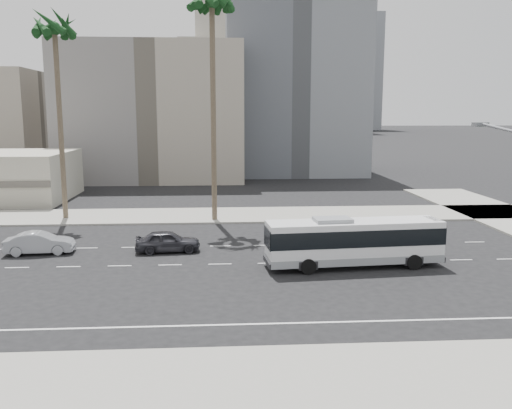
{
  "coord_description": "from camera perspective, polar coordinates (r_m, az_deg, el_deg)",
  "views": [
    {
      "loc": [
        -2.81,
        -31.57,
        9.05
      ],
      "look_at": [
        -0.56,
        4.0,
        2.97
      ],
      "focal_mm": 37.79,
      "sensor_mm": 36.0,
      "label": 1
    }
  ],
  "objects": [
    {
      "name": "civic_tower",
      "position": [
        283.14,
        -3.57,
        15.71
      ],
      "size": [
        42.0,
        42.0,
        129.0
      ],
      "color": "beige",
      "rests_on": "ground"
    },
    {
      "name": "palm_near",
      "position": [
        45.63,
        -4.69,
        20.18
      ],
      "size": [
        5.71,
        5.71,
        19.19
      ],
      "rotation": [
        0.0,
        0.0,
        -0.38
      ],
      "color": "brown",
      "rests_on": "ground"
    },
    {
      "name": "palm_mid",
      "position": [
        48.74,
        -20.53,
        16.66
      ],
      "size": [
        5.57,
        5.57,
        17.19
      ],
      "rotation": [
        0.0,
        0.0,
        -0.21
      ],
      "color": "brown",
      "rests_on": "ground"
    },
    {
      "name": "highrise_far",
      "position": [
        301.25,
        10.68,
        13.51
      ],
      "size": [
        22.0,
        22.0,
        60.0
      ],
      "primitive_type": "cube",
      "color": "slate",
      "rests_on": "ground"
    },
    {
      "name": "midrise_beige_west",
      "position": [
        77.12,
        -10.61,
        9.49
      ],
      "size": [
        24.0,
        18.0,
        18.0
      ],
      "primitive_type": "cube",
      "color": "gray",
      "rests_on": "ground"
    },
    {
      "name": "sidewalk_north",
      "position": [
        48.0,
        -0.2,
        -1.09
      ],
      "size": [
        120.0,
        7.0,
        0.15
      ],
      "primitive_type": "cube",
      "color": "gray",
      "rests_on": "ground"
    },
    {
      "name": "car_b",
      "position": [
        37.73,
        -21.93,
        -3.8
      ],
      "size": [
        1.91,
        4.44,
        1.42
      ],
      "primitive_type": "imported",
      "rotation": [
        0.0,
        0.0,
        1.67
      ],
      "color": "#9DA0A6",
      "rests_on": "ground"
    },
    {
      "name": "highrise_right",
      "position": [
        267.17,
        6.95,
        15.19
      ],
      "size": [
        26.0,
        26.0,
        70.0
      ],
      "primitive_type": "cube",
      "color": "slate",
      "rests_on": "ground"
    },
    {
      "name": "midrise_gray_center",
      "position": [
        84.36,
        3.84,
        12.35
      ],
      "size": [
        20.0,
        20.0,
        26.0
      ],
      "primitive_type": "cube",
      "color": "#595E65",
      "rests_on": "ground"
    },
    {
      "name": "car_a",
      "position": [
        35.95,
        -9.33,
        -3.84
      ],
      "size": [
        2.05,
        4.35,
        1.44
      ],
      "primitive_type": "imported",
      "rotation": [
        0.0,
        0.0,
        1.66
      ],
      "color": "#2E2E34",
      "rests_on": "ground"
    },
    {
      "name": "city_bus",
      "position": [
        32.44,
        10.34,
        -3.8
      ],
      "size": [
        10.59,
        3.21,
        2.99
      ],
      "rotation": [
        0.0,
        0.0,
        0.08
      ],
      "color": "silver",
      "rests_on": "ground"
    },
    {
      "name": "sidewalk_south",
      "position": [
        18.62,
        5.83,
        -19.19
      ],
      "size": [
        120.0,
        7.0,
        0.15
      ],
      "primitive_type": "cube",
      "color": "gray",
      "rests_on": "ground"
    },
    {
      "name": "ground",
      "position": [
        32.96,
        1.42,
        -6.25
      ],
      "size": [
        700.0,
        700.0,
        0.0
      ],
      "primitive_type": "plane",
      "color": "black",
      "rests_on": "ground"
    }
  ]
}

